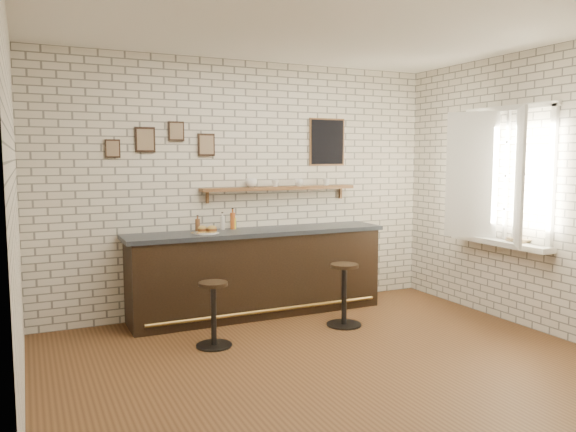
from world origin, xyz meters
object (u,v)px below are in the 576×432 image
bar_stool_right (344,293)px  shelf_cup_b (275,183)px  sandwich_plate (206,233)px  bitters_bottle_amber (233,221)px  ciabatta_sandwich (207,229)px  bitters_bottle_white (223,223)px  book_lower (513,241)px  bar_counter (258,272)px  condiment_bottle_yellow (234,223)px  bar_stool_left (214,312)px  bitters_bottle_brown (198,225)px  book_upper (511,239)px  shelf_cup_d (326,182)px  shelf_cup_c (299,183)px  shelf_cup_a (251,183)px

bar_stool_right → shelf_cup_b: 1.60m
sandwich_plate → bitters_bottle_amber: bearing=30.8°
ciabatta_sandwich → bitters_bottle_white: bitters_bottle_white is taller
bar_stool_right → book_lower: (1.67, -0.78, 0.57)m
bar_counter → book_lower: bar_counter is taller
condiment_bottle_yellow → bar_stool_left: (-0.60, -1.07, -0.74)m
bitters_bottle_brown → book_upper: bitters_bottle_brown is taller
sandwich_plate → bar_stool_right: sandwich_plate is taller
bar_counter → bitters_bottle_white: 0.72m
book_lower → condiment_bottle_yellow: bearing=148.1°
bitters_bottle_brown → bar_stool_left: 1.31m
book_upper → shelf_cup_b: bearing=159.4°
book_upper → bar_stool_right: bearing=176.3°
shelf_cup_b → book_upper: size_ratio=0.36×
bitters_bottle_brown → book_upper: size_ratio=0.75×
book_lower → book_upper: bearing=92.8°
bar_stool_left → book_lower: size_ratio=2.81×
bitters_bottle_white → bitters_bottle_amber: size_ratio=0.82×
sandwich_plate → bar_stool_left: 1.08m
bar_counter → shelf_cup_d: size_ratio=33.52×
bitters_bottle_brown → bar_stool_right: (1.36, -1.02, -0.71)m
ciabatta_sandwich → bar_stool_right: ciabatta_sandwich is taller
shelf_cup_b → shelf_cup_d: (0.71, 0.00, 0.00)m
sandwich_plate → bitters_bottle_white: bitters_bottle_white is taller
condiment_bottle_yellow → shelf_cup_d: shelf_cup_d is taller
shelf_cup_c → bar_stool_right: bearing=-176.5°
bar_stool_right → shelf_cup_a: size_ratio=5.08×
condiment_bottle_yellow → book_lower: condiment_bottle_yellow is taller
bar_counter → shelf_cup_a: size_ratio=22.76×
shelf_cup_d → book_upper: (1.33, -1.78, -0.58)m
sandwich_plate → condiment_bottle_yellow: size_ratio=1.63×
bitters_bottle_amber → bitters_bottle_brown: bearing=-180.0°
bar_stool_right → shelf_cup_b: shelf_cup_b is taller
bar_stool_left → book_upper: bearing=-12.4°
shelf_cup_d → bitters_bottle_white: bearing=160.4°
bitters_bottle_white → book_upper: (2.73, -1.77, -0.13)m
sandwich_plate → book_lower: (3.00, -1.56, -0.08)m
bitters_bottle_brown → bar_stool_left: bitters_bottle_brown is taller
bitters_bottle_brown → shelf_cup_d: (1.69, 0.01, 0.46)m
shelf_cup_d → sandwich_plate: bearing=168.4°
bar_counter → bitters_bottle_white: (-0.37, 0.19, 0.59)m
bitters_bottle_brown → book_upper: bearing=-30.3°
ciabatta_sandwich → book_upper: 3.36m
bitters_bottle_amber → shelf_cup_c: (0.88, 0.01, 0.43)m
bitters_bottle_amber → shelf_cup_d: bearing=0.6°
bitters_bottle_amber → book_upper: bitters_bottle_amber is taller
ciabatta_sandwich → bar_stool_left: ciabatta_sandwich is taller
ciabatta_sandwich → book_upper: bearing=-27.1°
condiment_bottle_yellow → book_upper: 3.13m
shelf_cup_d → book_lower: 2.32m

